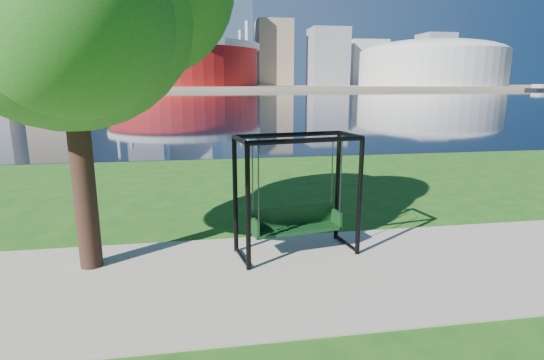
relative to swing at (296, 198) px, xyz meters
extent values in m
plane|color=#1E5114|center=(-0.60, -0.50, -1.19)|extent=(900.00, 900.00, 0.00)
cube|color=#9E937F|center=(-0.60, -1.00, -1.17)|extent=(120.00, 4.00, 0.03)
cube|color=black|center=(-0.60, 101.50, -1.18)|extent=(900.00, 180.00, 0.02)
cube|color=#937F60|center=(-0.60, 305.50, -0.19)|extent=(900.00, 228.00, 2.00)
cylinder|color=maroon|center=(-10.60, 234.50, 11.81)|extent=(80.00, 80.00, 22.00)
cylinder|color=silver|center=(-10.60, 234.50, 21.31)|extent=(83.00, 83.00, 3.00)
cylinder|color=silver|center=(22.31, 253.50, 16.81)|extent=(2.00, 2.00, 32.00)
cylinder|color=silver|center=(-43.50, 253.50, 16.81)|extent=(2.00, 2.00, 32.00)
cylinder|color=silver|center=(-43.50, 215.50, 16.81)|extent=(2.00, 2.00, 32.00)
cylinder|color=silver|center=(22.31, 215.50, 16.81)|extent=(2.00, 2.00, 32.00)
cylinder|color=beige|center=(134.40, 234.50, 10.81)|extent=(84.00, 84.00, 20.00)
ellipsoid|color=beige|center=(134.40, 234.50, 19.81)|extent=(84.00, 84.00, 15.12)
cube|color=#998466|center=(-100.60, 299.50, 44.81)|extent=(26.00, 26.00, 88.00)
cube|color=slate|center=(-70.60, 324.50, 48.31)|extent=(30.00, 24.00, 95.00)
cube|color=gray|center=(-40.60, 304.50, 36.81)|extent=(24.00, 24.00, 72.00)
cube|color=silver|center=(-10.60, 334.50, 40.81)|extent=(32.00, 28.00, 80.00)
cube|color=slate|center=(24.40, 309.50, 29.81)|extent=(22.00, 22.00, 58.00)
cube|color=#998466|center=(54.40, 324.50, 24.81)|extent=(26.00, 26.00, 48.00)
cube|color=gray|center=(94.40, 314.50, 21.81)|extent=(28.00, 24.00, 42.00)
cube|color=silver|center=(134.40, 339.50, 18.81)|extent=(30.00, 26.00, 36.00)
cube|color=gray|center=(184.40, 319.50, 20.81)|extent=(24.00, 24.00, 40.00)
cube|color=#998466|center=(224.40, 334.50, 16.81)|extent=(26.00, 26.00, 32.00)
cylinder|color=black|center=(-1.05, -0.68, 0.02)|extent=(0.11, 0.11, 2.41)
cylinder|color=black|center=(1.22, -0.30, 0.02)|extent=(0.11, 0.11, 2.41)
cylinder|color=black|center=(-1.21, 0.24, 0.02)|extent=(0.11, 0.11, 2.41)
cylinder|color=black|center=(1.06, 0.63, 0.02)|extent=(0.11, 0.11, 2.41)
cylinder|color=black|center=(0.08, -0.49, 1.22)|extent=(2.29, 0.48, 0.09)
cylinder|color=black|center=(-0.07, 0.44, 1.22)|extent=(2.29, 0.48, 0.09)
cylinder|color=black|center=(-1.13, -0.22, 1.22)|extent=(0.25, 0.94, 0.09)
cylinder|color=black|center=(-1.13, -0.22, -1.10)|extent=(0.23, 0.94, 0.08)
cylinder|color=black|center=(1.14, 0.16, 1.22)|extent=(0.25, 0.94, 0.09)
cylinder|color=black|center=(1.14, 0.16, -1.10)|extent=(0.23, 0.94, 0.08)
cube|color=black|center=(0.00, -0.03, -0.66)|extent=(1.88, 0.77, 0.06)
cube|color=black|center=(-0.03, 0.17, -0.43)|extent=(1.81, 0.36, 0.40)
cube|color=black|center=(-0.87, -0.18, -0.52)|extent=(0.13, 0.47, 0.36)
cube|color=black|center=(0.88, 0.12, -0.52)|extent=(0.13, 0.47, 0.36)
cylinder|color=#37373C|center=(-0.81, -0.36, 0.41)|extent=(0.03, 0.03, 1.52)
cylinder|color=#37373C|center=(0.89, -0.08, 0.41)|extent=(0.03, 0.03, 1.52)
cylinder|color=#37373C|center=(-0.88, 0.02, 0.41)|extent=(0.03, 0.03, 1.52)
cylinder|color=#37373C|center=(0.82, 0.31, 0.41)|extent=(0.03, 0.03, 1.52)
cylinder|color=black|center=(-3.99, -0.03, 0.86)|extent=(0.41, 0.41, 4.08)
sphere|color=#2A611C|center=(-3.62, -1.05, 3.17)|extent=(2.97, 2.97, 2.97)
camera|label=1|loc=(-1.82, -8.02, 2.24)|focal=28.00mm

